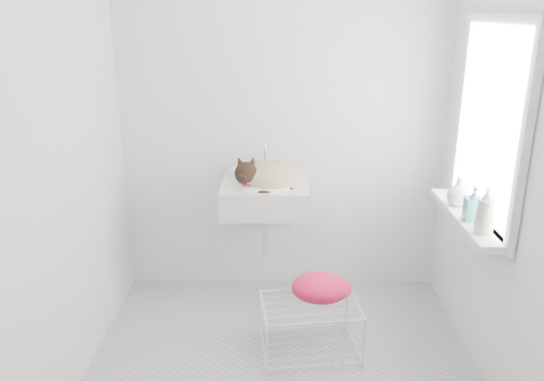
{
  "coord_description": "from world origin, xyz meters",
  "views": [
    {
      "loc": [
        -0.03,
        -2.58,
        1.92
      ],
      "look_at": [
        -0.07,
        0.5,
        0.88
      ],
      "focal_mm": 35.61,
      "sensor_mm": 36.0,
      "label": 1
    }
  ],
  "objects_px": {
    "sink": "(265,183)",
    "bottle_b": "(471,221)",
    "bottle_a": "(483,233)",
    "bottle_c": "(457,205)",
    "wire_rack": "(310,330)",
    "cat": "(267,178)"
  },
  "relations": [
    {
      "from": "bottle_a",
      "to": "wire_rack",
      "type": "bearing_deg",
      "value": 166.55
    },
    {
      "from": "cat",
      "to": "wire_rack",
      "type": "distance_m",
      "value": 0.98
    },
    {
      "from": "wire_rack",
      "to": "bottle_a",
      "type": "bearing_deg",
      "value": -13.45
    },
    {
      "from": "sink",
      "to": "wire_rack",
      "type": "bearing_deg",
      "value": -65.78
    },
    {
      "from": "bottle_b",
      "to": "bottle_c",
      "type": "bearing_deg",
      "value": 90.0
    },
    {
      "from": "cat",
      "to": "bottle_a",
      "type": "xyz_separation_m",
      "value": [
        1.1,
        -0.79,
        -0.04
      ]
    },
    {
      "from": "bottle_c",
      "to": "wire_rack",
      "type": "bearing_deg",
      "value": -166.28
    },
    {
      "from": "sink",
      "to": "bottle_b",
      "type": "relative_size",
      "value": 2.96
    },
    {
      "from": "bottle_a",
      "to": "cat",
      "type": "bearing_deg",
      "value": 144.36
    },
    {
      "from": "sink",
      "to": "bottle_b",
      "type": "bearing_deg",
      "value": -29.82
    },
    {
      "from": "cat",
      "to": "bottle_a",
      "type": "distance_m",
      "value": 1.36
    },
    {
      "from": "bottle_c",
      "to": "sink",
      "type": "bearing_deg",
      "value": 160.25
    },
    {
      "from": "cat",
      "to": "wire_rack",
      "type": "height_order",
      "value": "cat"
    },
    {
      "from": "sink",
      "to": "bottle_a",
      "type": "height_order",
      "value": "sink"
    },
    {
      "from": "bottle_a",
      "to": "bottle_c",
      "type": "distance_m",
      "value": 0.41
    },
    {
      "from": "bottle_a",
      "to": "bottle_b",
      "type": "relative_size",
      "value": 1.11
    },
    {
      "from": "cat",
      "to": "bottle_c",
      "type": "xyz_separation_m",
      "value": [
        1.1,
        -0.38,
        -0.04
      ]
    },
    {
      "from": "sink",
      "to": "wire_rack",
      "type": "height_order",
      "value": "sink"
    },
    {
      "from": "sink",
      "to": "cat",
      "type": "bearing_deg",
      "value": -52.82
    },
    {
      "from": "bottle_b",
      "to": "bottle_c",
      "type": "distance_m",
      "value": 0.24
    },
    {
      "from": "cat",
      "to": "wire_rack",
      "type": "xyz_separation_m",
      "value": [
        0.26,
        -0.59,
        -0.74
      ]
    },
    {
      "from": "sink",
      "to": "cat",
      "type": "height_order",
      "value": "cat"
    }
  ]
}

